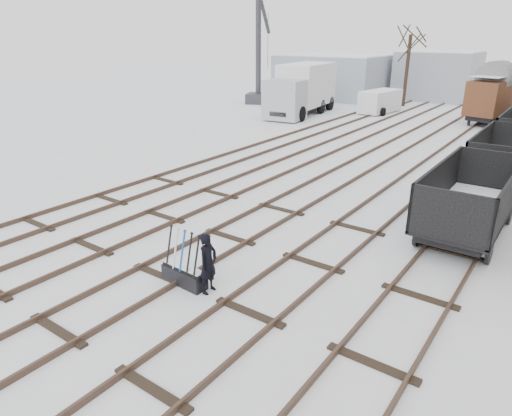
% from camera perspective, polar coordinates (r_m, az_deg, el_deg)
% --- Properties ---
extents(ground, '(120.00, 120.00, 0.00)m').
position_cam_1_polar(ground, '(12.64, -11.91, -8.32)').
color(ground, white).
rests_on(ground, ground).
extents(tracks, '(13.90, 52.00, 0.16)m').
position_cam_1_polar(tracks, '(23.32, 13.45, 5.50)').
color(tracks, black).
rests_on(tracks, ground).
extents(shed_left, '(10.00, 8.00, 4.10)m').
position_cam_1_polar(shed_left, '(48.40, 9.74, 15.99)').
color(shed_left, '#99A1AD').
rests_on(shed_left, ground).
extents(shed_right, '(7.00, 6.00, 4.50)m').
position_cam_1_polar(shed_right, '(48.98, 21.75, 15.15)').
color(shed_right, '#99A1AD').
rests_on(shed_right, ground).
extents(ground_frame, '(1.32, 0.48, 1.49)m').
position_cam_1_polar(ground_frame, '(12.02, -8.94, -8.20)').
color(ground_frame, black).
rests_on(ground_frame, ground).
extents(worker, '(0.41, 0.60, 1.58)m').
position_cam_1_polar(worker, '(11.38, -6.01, -6.91)').
color(worker, black).
rests_on(worker, ground).
extents(freight_wagon_a, '(2.20, 5.49, 2.24)m').
position_cam_1_polar(freight_wagon_a, '(15.95, 25.03, -0.21)').
color(freight_wagon_a, black).
rests_on(freight_wagon_a, ground).
extents(freight_wagon_b, '(2.20, 5.49, 2.24)m').
position_cam_1_polar(freight_wagon_b, '(22.04, 28.51, 4.72)').
color(freight_wagon_b, black).
rests_on(freight_wagon_b, ground).
extents(box_van_wagon, '(3.14, 4.77, 3.36)m').
position_cam_1_polar(box_van_wagon, '(36.71, 27.46, 12.31)').
color(box_van_wagon, black).
rests_on(box_van_wagon, ground).
extents(lorry, '(3.47, 8.71, 3.85)m').
position_cam_1_polar(lorry, '(37.00, 5.70, 14.58)').
color(lorry, black).
rests_on(lorry, ground).
extents(panel_van, '(2.30, 4.27, 1.79)m').
position_cam_1_polar(panel_van, '(39.08, 15.25, 12.76)').
color(panel_van, silver).
rests_on(panel_van, ground).
extents(crane, '(2.64, 6.02, 10.12)m').
position_cam_1_polar(crane, '(43.10, 0.48, 16.50)').
color(crane, '#2F2F35').
rests_on(crane, ground).
extents(tree_far_left, '(0.30, 0.30, 5.97)m').
position_cam_1_polar(tree_far_left, '(43.21, 18.32, 15.93)').
color(tree_far_left, black).
rests_on(tree_far_left, ground).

